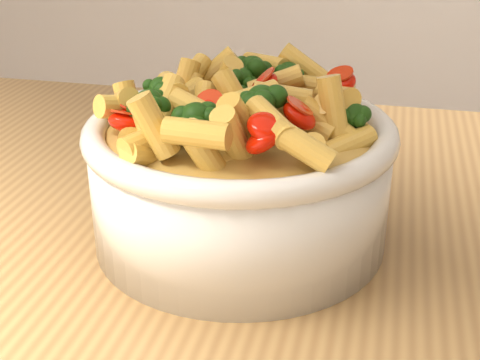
# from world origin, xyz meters

# --- Properties ---
(table) EXTENTS (1.20, 0.80, 0.90)m
(table) POSITION_xyz_m (0.00, 0.00, 0.80)
(table) COLOR #A47B46
(table) RESTS_ON ground
(serving_bowl) EXTENTS (0.25, 0.25, 0.11)m
(serving_bowl) POSITION_xyz_m (0.04, 0.02, 0.95)
(serving_bowl) COLOR silver
(serving_bowl) RESTS_ON table
(pasta_salad) EXTENTS (0.20, 0.20, 0.04)m
(pasta_salad) POSITION_xyz_m (0.04, 0.02, 1.02)
(pasta_salad) COLOR #F9C34E
(pasta_salad) RESTS_ON serving_bowl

